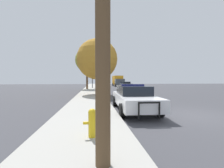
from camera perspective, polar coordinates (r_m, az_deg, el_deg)
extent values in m
plane|color=#3D3D42|center=(8.63, 27.29, -10.37)|extent=(110.00, 110.00, 0.00)
cube|color=#A3A099|center=(7.17, -9.60, -12.13)|extent=(3.00, 110.00, 0.13)
cube|color=white|center=(8.71, 8.25, -5.90)|extent=(2.05, 5.12, 0.59)
cube|color=black|center=(8.90, 7.89, -2.24)|extent=(1.70, 2.68, 0.49)
cylinder|color=black|center=(7.56, 17.89, -9.36)|extent=(0.26, 0.68, 0.67)
cylinder|color=black|center=(7.06, 3.87, -10.07)|extent=(0.26, 0.68, 0.67)
cylinder|color=black|center=(10.48, 11.16, -6.25)|extent=(0.26, 0.68, 0.67)
cylinder|color=black|center=(10.12, 1.10, -6.50)|extent=(0.26, 0.68, 0.67)
cylinder|color=black|center=(6.36, 17.60, -9.59)|extent=(0.07, 0.07, 0.71)
cylinder|color=black|center=(6.09, 10.16, -10.04)|extent=(0.07, 0.07, 0.71)
cylinder|color=black|center=(6.15, 13.98, -6.91)|extent=(0.89, 0.10, 0.07)
cube|color=navy|center=(8.88, 7.90, -0.36)|extent=(1.35, 0.25, 0.09)
cube|color=navy|center=(8.96, 14.13, -5.52)|extent=(0.14, 3.64, 0.16)
cylinder|color=gold|center=(4.47, -7.59, -15.28)|extent=(0.21, 0.21, 0.68)
sphere|color=gold|center=(4.38, -7.61, -10.68)|extent=(0.22, 0.22, 0.22)
cylinder|color=gold|center=(4.46, -9.99, -14.44)|extent=(0.15, 0.08, 0.08)
cylinder|color=gold|center=(4.45, -5.20, -14.43)|extent=(0.15, 0.08, 0.08)
cylinder|color=#424247|center=(30.41, -7.51, 3.03)|extent=(0.16, 0.16, 4.77)
cylinder|color=#424247|center=(30.60, -3.81, 7.23)|extent=(3.93, 0.11, 0.11)
cube|color=black|center=(30.73, -0.13, 6.37)|extent=(0.30, 0.24, 0.90)
sphere|color=red|center=(30.63, -0.10, 6.95)|extent=(0.20, 0.20, 0.20)
sphere|color=orange|center=(30.60, -0.10, 6.39)|extent=(0.20, 0.20, 0.20)
sphere|color=green|center=(30.58, -0.10, 5.83)|extent=(0.20, 0.20, 0.20)
cube|color=#333856|center=(42.26, -2.95, 0.06)|extent=(1.90, 4.69, 0.51)
cube|color=black|center=(42.01, -2.93, 0.71)|extent=(1.60, 2.46, 0.46)
cylinder|color=black|center=(43.67, -4.19, -0.23)|extent=(0.26, 0.71, 0.71)
cylinder|color=black|center=(43.75, -1.89, -0.22)|extent=(0.26, 0.71, 0.71)
cylinder|color=black|center=(40.79, -4.08, -0.36)|extent=(0.26, 0.71, 0.71)
cylinder|color=black|center=(40.88, -1.62, -0.35)|extent=(0.26, 0.71, 0.71)
cube|color=#474C51|center=(31.00, 5.25, -0.41)|extent=(2.00, 4.52, 0.62)
cube|color=black|center=(31.20, 5.14, 0.55)|extent=(1.65, 2.38, 0.40)
cylinder|color=black|center=(29.94, 7.55, -1.08)|extent=(0.28, 0.73, 0.72)
cylinder|color=black|center=(29.46, 4.32, -1.11)|extent=(0.28, 0.73, 0.72)
cylinder|color=black|center=(32.57, 6.08, -0.86)|extent=(0.28, 0.73, 0.72)
cylinder|color=black|center=(32.13, 3.10, -0.88)|extent=(0.28, 0.73, 0.72)
cube|color=#474C51|center=(38.45, 2.97, 0.80)|extent=(2.33, 1.95, 1.53)
cube|color=orange|center=(41.85, 2.11, 1.48)|extent=(2.36, 4.99, 2.42)
cylinder|color=black|center=(38.88, 4.56, -0.32)|extent=(0.29, 0.89, 0.89)
cylinder|color=black|center=(38.47, 1.25, -0.34)|extent=(0.29, 0.89, 0.89)
cylinder|color=black|center=(42.99, 3.39, -0.14)|extent=(0.29, 0.89, 0.89)
cylinder|color=black|center=(42.62, 0.39, -0.15)|extent=(0.29, 0.89, 0.89)
cylinder|color=brown|center=(17.28, -5.64, 0.68)|extent=(0.41, 0.41, 2.70)
sphere|color=#B77F28|center=(17.43, -5.66, 9.36)|extent=(4.65, 4.65, 4.65)
cylinder|color=brown|center=(27.12, -9.48, 2.39)|extent=(0.36, 0.36, 4.01)
sphere|color=#999933|center=(27.35, -9.52, 9.01)|extent=(4.16, 4.16, 4.16)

